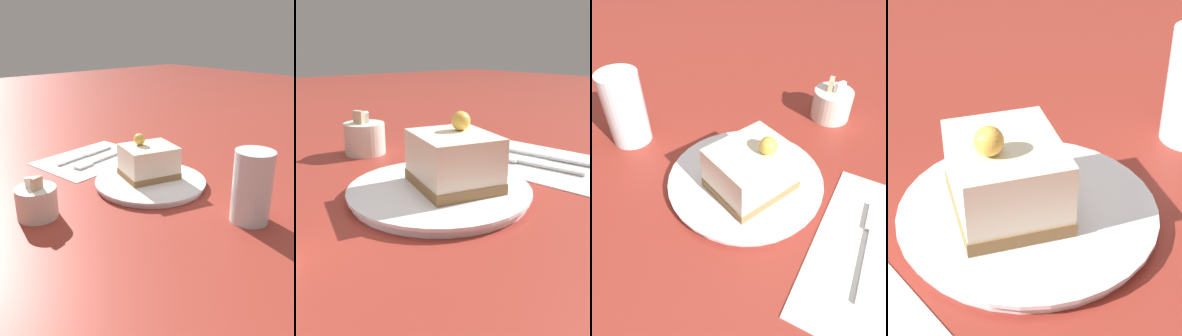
% 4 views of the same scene
% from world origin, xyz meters
% --- Properties ---
extents(ground_plane, '(4.00, 4.00, 0.00)m').
position_xyz_m(ground_plane, '(0.00, 0.00, 0.00)').
color(ground_plane, maroon).
extents(plate, '(0.23, 0.23, 0.01)m').
position_xyz_m(plate, '(0.02, -0.02, 0.01)').
color(plate, white).
rests_on(plate, ground_plane).
extents(cake_slice, '(0.12, 0.13, 0.09)m').
position_xyz_m(cake_slice, '(0.03, -0.03, 0.05)').
color(cake_slice, olive).
rests_on(cake_slice, plate).
extents(napkin, '(0.22, 0.28, 0.00)m').
position_xyz_m(napkin, '(0.23, -0.02, 0.00)').
color(napkin, white).
rests_on(napkin, ground_plane).
extents(fork, '(0.05, 0.15, 0.00)m').
position_xyz_m(fork, '(0.20, -0.01, 0.00)').
color(fork, silver).
rests_on(fork, napkin).
extents(knife, '(0.05, 0.18, 0.00)m').
position_xyz_m(knife, '(0.26, -0.03, 0.01)').
color(knife, silver).
rests_on(knife, napkin).
extents(sugar_bowl, '(0.07, 0.07, 0.08)m').
position_xyz_m(sugar_bowl, '(0.04, 0.22, 0.03)').
color(sugar_bowl, silver).
rests_on(sugar_bowl, ground_plane).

